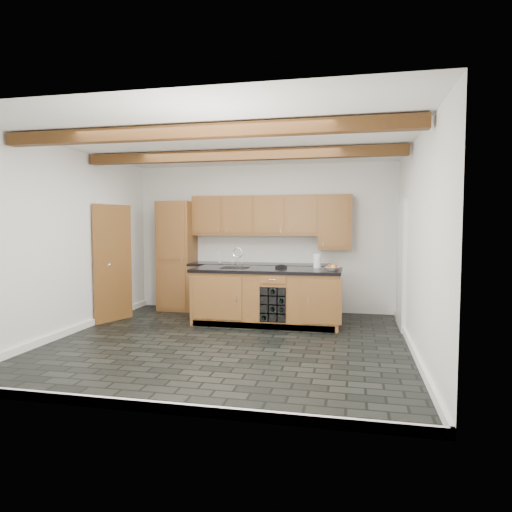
{
  "coord_description": "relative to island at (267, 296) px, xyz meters",
  "views": [
    {
      "loc": [
        1.71,
        -6.14,
        1.67
      ],
      "look_at": [
        0.22,
        0.8,
        1.17
      ],
      "focal_mm": 32.0,
      "sensor_mm": 36.0,
      "label": 1
    }
  ],
  "objects": [
    {
      "name": "room_shell",
      "position": [
        -0.39,
        -0.75,
        1.06
      ],
      "size": [
        5.01,
        5.0,
        5.0
      ],
      "color": "white",
      "rests_on": "ground"
    },
    {
      "name": "faucet",
      "position": [
        -0.56,
        0.05,
        0.5
      ],
      "size": [
        0.45,
        0.4,
        0.34
      ],
      "color": "black",
      "rests_on": "island"
    },
    {
      "name": "mug",
      "position": [
        -1.09,
        0.91,
        0.51
      ],
      "size": [
        0.11,
        0.11,
        0.08
      ],
      "primitive_type": "imported",
      "rotation": [
        0.0,
        0.0,
        0.33
      ],
      "color": "white",
      "rests_on": "back_cabinetry"
    },
    {
      "name": "ground",
      "position": [
        -0.31,
        -1.28,
        -0.46
      ],
      "size": [
        5.0,
        5.0,
        0.0
      ],
      "primitive_type": "plane",
      "color": "black",
      "rests_on": "ground"
    },
    {
      "name": "paper_towel",
      "position": [
        0.81,
        0.28,
        0.58
      ],
      "size": [
        0.12,
        0.12,
        0.24
      ],
      "primitive_type": "cylinder",
      "color": "white",
      "rests_on": "island"
    },
    {
      "name": "back_cabinetry",
      "position": [
        -0.68,
        0.95,
        0.51
      ],
      "size": [
        3.65,
        0.62,
        2.2
      ],
      "color": "#915A2E",
      "rests_on": "ground"
    },
    {
      "name": "fruit_bowl",
      "position": [
        1.07,
        -0.08,
        0.49
      ],
      "size": [
        0.28,
        0.28,
        0.05
      ],
      "primitive_type": "imported",
      "rotation": [
        0.0,
        0.0,
        -0.34
      ],
      "color": "beige",
      "rests_on": "island"
    },
    {
      "name": "island",
      "position": [
        0.0,
        0.0,
        0.0
      ],
      "size": [
        2.48,
        0.96,
        0.93
      ],
      "color": "#915A2E",
      "rests_on": "ground"
    },
    {
      "name": "fruit_cluster",
      "position": [
        1.07,
        -0.08,
        0.52
      ],
      "size": [
        0.16,
        0.17,
        0.07
      ],
      "color": "#BC1934",
      "rests_on": "fruit_bowl"
    },
    {
      "name": "kitchen_scale",
      "position": [
        0.22,
        0.09,
        0.49
      ],
      "size": [
        0.21,
        0.16,
        0.06
      ],
      "rotation": [
        0.0,
        0.0,
        0.32
      ],
      "color": "black",
      "rests_on": "island"
    }
  ]
}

